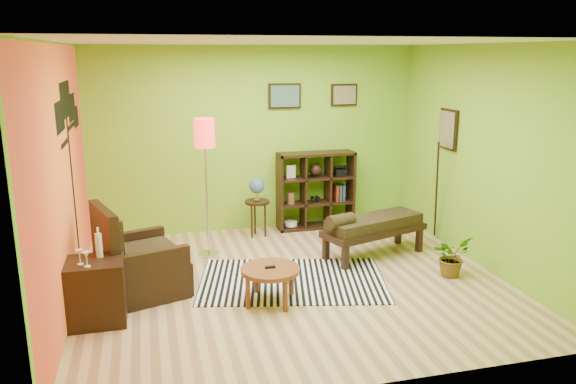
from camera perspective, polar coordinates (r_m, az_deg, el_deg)
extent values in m
plane|color=tan|center=(6.85, 0.55, -9.12)|extent=(5.00, 5.00, 0.00)
cube|color=#7DB927|center=(8.59, -3.31, 5.34)|extent=(5.00, 0.04, 2.80)
cube|color=#7DB927|center=(4.36, 8.25, -3.33)|extent=(5.00, 0.04, 2.80)
cube|color=#7DB927|center=(6.28, -22.04, 1.12)|extent=(0.04, 4.50, 2.80)
cube|color=#7DB927|center=(7.47, 19.49, 3.25)|extent=(0.04, 4.50, 2.80)
cube|color=white|center=(6.30, 0.61, 15.01)|extent=(5.00, 4.50, 0.04)
cube|color=orange|center=(6.28, -21.86, 1.13)|extent=(0.01, 4.45, 2.75)
cube|color=black|center=(6.88, -20.89, -0.72)|extent=(0.01, 0.14, 2.10)
cube|color=black|center=(6.22, -22.16, 7.08)|extent=(0.01, 0.65, 0.32)
cube|color=black|center=(6.75, -21.68, 8.70)|extent=(0.01, 0.85, 0.40)
cube|color=black|center=(7.26, -21.12, 8.02)|extent=(0.01, 0.70, 0.32)
cube|color=black|center=(7.62, -20.74, 7.16)|extent=(0.01, 0.50, 0.26)
cube|color=black|center=(8.58, -0.34, 9.72)|extent=(0.50, 0.03, 0.38)
cube|color=slate|center=(8.56, -0.30, 9.71)|extent=(0.44, 0.01, 0.32)
cube|color=black|center=(8.86, 5.71, 9.79)|extent=(0.42, 0.03, 0.34)
cube|color=#91855A|center=(8.84, 5.77, 9.78)|extent=(0.36, 0.01, 0.28)
cube|color=black|center=(8.16, 15.97, 6.15)|extent=(0.03, 0.44, 0.56)
cube|color=#91855A|center=(8.15, 15.82, 6.15)|extent=(0.01, 0.38, 0.50)
cylinder|color=black|center=(8.26, 14.85, 0.16)|extent=(0.23, 0.34, 1.46)
cone|color=silver|center=(7.99, 15.70, 5.07)|extent=(0.08, 0.09, 0.16)
cube|color=white|center=(6.88, 0.44, -8.95)|extent=(2.48, 1.88, 0.01)
cylinder|color=brown|center=(6.20, -1.82, -7.91)|extent=(0.65, 0.65, 0.05)
cylinder|color=brown|center=(6.43, 0.38, -9.01)|extent=(0.05, 0.05, 0.35)
cylinder|color=brown|center=(6.50, -3.23, -8.76)|extent=(0.05, 0.05, 0.35)
cylinder|color=brown|center=(6.06, -0.26, -10.50)|extent=(0.05, 0.05, 0.35)
cylinder|color=brown|center=(6.13, -4.10, -10.21)|extent=(0.05, 0.05, 0.35)
cube|color=black|center=(6.19, -1.82, -7.62)|extent=(0.11, 0.05, 0.02)
cube|color=black|center=(6.71, -14.36, -8.28)|extent=(1.07, 1.06, 0.39)
cube|color=black|center=(6.49, -17.98, -6.09)|extent=(0.35, 0.83, 1.07)
cube|color=black|center=(6.32, -13.27, -8.51)|extent=(0.77, 0.33, 0.62)
cube|color=black|center=(7.03, -15.46, -6.30)|extent=(0.77, 0.33, 0.62)
cube|color=#E0B55B|center=(6.63, -14.26, -6.13)|extent=(0.85, 0.84, 0.14)
cube|color=#E0B55B|center=(6.45, -17.44, -4.36)|extent=(0.28, 0.62, 0.49)
cube|color=black|center=(6.10, -18.86, -9.53)|extent=(0.56, 0.51, 0.66)
cylinder|color=white|center=(6.03, -18.66, -5.15)|extent=(0.07, 0.07, 0.25)
cylinder|color=white|center=(5.98, -18.77, -3.75)|extent=(0.02, 0.02, 0.07)
cylinder|color=white|center=(5.92, -20.33, -6.89)|extent=(0.06, 0.06, 0.01)
cylinder|color=white|center=(5.90, -20.37, -6.44)|extent=(0.01, 0.01, 0.09)
cone|color=white|center=(5.88, -20.43, -5.80)|extent=(0.07, 0.07, 0.06)
cylinder|color=white|center=(5.84, -19.72, -7.13)|extent=(0.06, 0.06, 0.01)
cylinder|color=white|center=(5.82, -19.76, -6.67)|extent=(0.01, 0.01, 0.09)
cone|color=white|center=(5.80, -19.82, -6.02)|extent=(0.07, 0.07, 0.06)
cylinder|color=silver|center=(7.78, -8.05, -6.25)|extent=(0.28, 0.28, 0.03)
cylinder|color=silver|center=(7.53, -8.27, -0.18)|extent=(0.03, 0.03, 1.73)
cylinder|color=red|center=(7.37, -8.49, 5.95)|extent=(0.27, 0.27, 0.38)
cylinder|color=black|center=(8.33, -3.16, -1.02)|extent=(0.37, 0.37, 0.04)
cylinder|color=black|center=(8.38, -2.34, -2.88)|extent=(0.03, 0.03, 0.52)
cylinder|color=black|center=(8.52, -3.38, -2.62)|extent=(0.03, 0.03, 0.52)
cylinder|color=black|center=(8.32, -3.70, -3.02)|extent=(0.03, 0.03, 0.52)
cylinder|color=gold|center=(8.32, -3.17, -0.78)|extent=(0.09, 0.09, 0.02)
cylinder|color=gold|center=(8.31, -3.17, -0.41)|extent=(0.01, 0.01, 0.09)
sphere|color=#293E95|center=(8.27, -3.19, 0.64)|extent=(0.23, 0.23, 0.23)
cube|color=black|center=(8.60, -0.86, -0.06)|extent=(0.04, 0.35, 1.20)
cube|color=black|center=(8.94, 6.39, 0.39)|extent=(0.04, 0.35, 1.20)
cube|color=black|center=(8.91, 2.79, -3.46)|extent=(1.20, 0.35, 0.04)
cube|color=black|center=(8.63, 2.88, 3.91)|extent=(1.20, 0.35, 0.04)
cube|color=black|center=(8.70, 1.57, 0.09)|extent=(0.03, 0.33, 1.12)
cube|color=black|center=(8.81, 4.07, 0.24)|extent=(0.03, 0.33, 1.12)
cube|color=black|center=(8.80, 2.82, -1.10)|extent=(1.12, 0.33, 0.03)
cube|color=black|center=(8.71, 2.85, 1.44)|extent=(1.12, 0.33, 0.03)
cylinder|color=beige|center=(8.78, 0.29, -3.22)|extent=(0.20, 0.20, 0.07)
sphere|color=black|center=(8.68, 2.86, 2.28)|extent=(0.20, 0.20, 0.20)
cube|color=black|center=(8.82, 5.34, 2.02)|extent=(0.18, 0.15, 0.10)
cylinder|color=black|center=(8.77, 2.57, -0.67)|extent=(0.06, 0.12, 0.06)
cylinder|color=black|center=(8.80, 3.07, -0.64)|extent=(0.06, 0.12, 0.06)
ellipsoid|color=#384C26|center=(9.01, 5.23, -2.77)|extent=(0.18, 0.18, 0.09)
cylinder|color=brown|center=(8.67, 0.30, -0.63)|extent=(0.12, 0.12, 0.18)
cube|color=beige|center=(8.57, 0.30, 2.09)|extent=(0.14, 0.03, 0.20)
cube|color=maroon|center=(8.87, 4.86, -0.08)|extent=(0.04, 0.18, 0.26)
cube|color=#1E4C1E|center=(8.89, 5.20, -0.06)|extent=(0.04, 0.18, 0.26)
cube|color=navy|center=(8.90, 5.53, -0.04)|extent=(0.04, 0.18, 0.26)
cube|color=black|center=(7.66, 8.74, -3.84)|extent=(1.55, 0.94, 0.08)
cube|color=#E0B55B|center=(7.62, 8.77, -3.03)|extent=(1.43, 0.85, 0.15)
cylinder|color=#E0B55B|center=(7.24, 5.37, -2.97)|extent=(0.40, 0.29, 0.19)
cube|color=black|center=(8.28, 11.13, -4.05)|extent=(0.09, 0.09, 0.32)
cube|color=black|center=(7.49, 3.87, -5.75)|extent=(0.09, 0.09, 0.32)
cube|color=black|center=(8.00, 13.18, -4.80)|extent=(0.09, 0.09, 0.32)
cube|color=black|center=(7.18, 5.84, -6.69)|extent=(0.09, 0.09, 0.32)
imported|color=#26661E|center=(7.26, 16.23, -6.67)|extent=(0.62, 0.65, 0.39)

